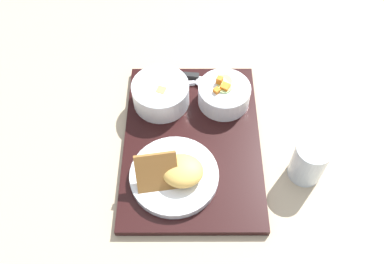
{
  "coord_description": "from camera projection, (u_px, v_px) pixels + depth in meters",
  "views": [
    {
      "loc": [
        0.49,
        -0.06,
        0.77
      ],
      "look_at": [
        0.0,
        0.0,
        0.05
      ],
      "focal_mm": 38.0,
      "sensor_mm": 36.0,
      "label": 1
    }
  ],
  "objects": [
    {
      "name": "spoon",
      "position": [
        191.0,
        83.0,
        0.99
      ],
      "size": [
        0.03,
        0.15,
        0.01
      ],
      "rotation": [
        0.0,
        0.0,
        1.53
      ],
      "color": "silver",
      "rests_on": "serving_tray"
    },
    {
      "name": "bowl_soup",
      "position": [
        161.0,
        93.0,
        0.94
      ],
      "size": [
        0.13,
        0.13,
        0.06
      ],
      "color": "silver",
      "rests_on": "serving_tray"
    },
    {
      "name": "plate_main",
      "position": [
        175.0,
        174.0,
        0.83
      ],
      "size": [
        0.18,
        0.18,
        0.08
      ],
      "color": "silver",
      "rests_on": "serving_tray"
    },
    {
      "name": "bowl_salad",
      "position": [
        224.0,
        93.0,
        0.94
      ],
      "size": [
        0.12,
        0.12,
        0.07
      ],
      "color": "silver",
      "rests_on": "serving_tray"
    },
    {
      "name": "glass_water",
      "position": [
        308.0,
        163.0,
        0.84
      ],
      "size": [
        0.07,
        0.07,
        0.1
      ],
      "color": "silver",
      "rests_on": "ground_plane"
    },
    {
      "name": "serving_tray",
      "position": [
        192.0,
        142.0,
        0.91
      ],
      "size": [
        0.46,
        0.35,
        0.02
      ],
      "color": "black",
      "rests_on": "ground_plane"
    },
    {
      "name": "ground_plane",
      "position": [
        192.0,
        144.0,
        0.92
      ],
      "size": [
        4.0,
        4.0,
        0.0
      ],
      "primitive_type": "plane",
      "color": "tan"
    },
    {
      "name": "knife",
      "position": [
        190.0,
        77.0,
        1.0
      ],
      "size": [
        0.06,
        0.2,
        0.01
      ],
      "rotation": [
        0.0,
        0.0,
        1.35
      ],
      "color": "silver",
      "rests_on": "serving_tray"
    }
  ]
}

